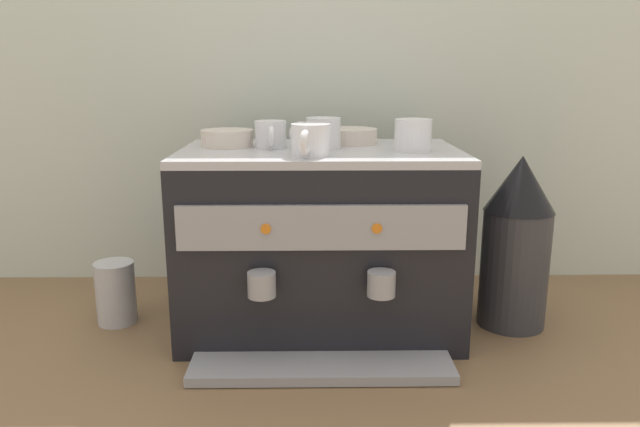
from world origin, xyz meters
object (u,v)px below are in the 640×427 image
at_px(ceramic_cup_0, 271,134).
at_px(milk_pitcher, 116,293).
at_px(ceramic_cup_1, 310,140).
at_px(ceramic_bowl_1, 350,136).
at_px(coffee_grinder, 516,242).
at_px(ceramic_bowl_0, 227,139).
at_px(ceramic_cup_2, 321,133).
at_px(espresso_machine, 320,241).
at_px(ceramic_cup_3, 413,135).

distance_m(ceramic_cup_0, milk_pitcher, 0.53).
xyz_separation_m(ceramic_cup_1, ceramic_bowl_1, (0.09, 0.21, -0.02)).
relative_size(ceramic_cup_0, milk_pitcher, 0.70).
relative_size(ceramic_cup_1, coffee_grinder, 0.29).
bearing_deg(ceramic_cup_1, milk_pitcher, 164.61).
xyz_separation_m(ceramic_cup_1, ceramic_bowl_0, (-0.19, 0.16, -0.01)).
bearing_deg(ceramic_bowl_0, milk_pitcher, -174.20).
distance_m(ceramic_cup_2, milk_pitcher, 0.62).
bearing_deg(coffee_grinder, ceramic_bowl_1, 164.68).
bearing_deg(milk_pitcher, ceramic_cup_0, 0.31).
height_order(espresso_machine, ceramic_bowl_0, ceramic_bowl_0).
distance_m(ceramic_cup_2, ceramic_bowl_1, 0.12).
bearing_deg(ceramic_cup_3, ceramic_bowl_1, 133.37).
bearing_deg(ceramic_cup_2, ceramic_cup_3, -11.87).
bearing_deg(espresso_machine, milk_pitcher, 177.54).
bearing_deg(milk_pitcher, ceramic_bowl_1, 8.30).
relative_size(espresso_machine, milk_pitcher, 4.15).
xyz_separation_m(ceramic_cup_0, ceramic_bowl_1, (0.18, 0.08, -0.01)).
bearing_deg(ceramic_cup_1, espresso_machine, 78.74).
distance_m(ceramic_cup_2, ceramic_cup_3, 0.20).
xyz_separation_m(ceramic_cup_1, ceramic_cup_3, (0.22, 0.07, 0.00)).
bearing_deg(ceramic_cup_3, ceramic_cup_0, 169.69).
xyz_separation_m(espresso_machine, ceramic_bowl_0, (-0.21, 0.05, 0.23)).
height_order(ceramic_cup_2, coffee_grinder, ceramic_cup_2).
xyz_separation_m(ceramic_cup_3, ceramic_bowl_0, (-0.41, 0.08, -0.02)).
xyz_separation_m(espresso_machine, coffee_grinder, (0.45, -0.00, -0.00)).
height_order(ceramic_bowl_0, milk_pitcher, ceramic_bowl_0).
distance_m(ceramic_cup_0, ceramic_bowl_0, 0.10).
bearing_deg(ceramic_bowl_1, ceramic_cup_3, -46.63).
bearing_deg(ceramic_cup_3, milk_pitcher, 175.46).
xyz_separation_m(ceramic_cup_1, ceramic_cup_2, (0.02, 0.11, 0.00)).
relative_size(espresso_machine, ceramic_cup_0, 5.94).
height_order(ceramic_bowl_0, coffee_grinder, ceramic_bowl_0).
relative_size(ceramic_cup_1, ceramic_bowl_0, 0.98).
bearing_deg(ceramic_bowl_1, ceramic_cup_1, -114.05).
distance_m(ceramic_bowl_1, coffee_grinder, 0.46).
relative_size(espresso_machine, ceramic_bowl_1, 4.76).
xyz_separation_m(espresso_machine, ceramic_cup_0, (-0.11, 0.02, 0.24)).
relative_size(ceramic_cup_0, coffee_grinder, 0.26).
bearing_deg(milk_pitcher, espresso_machine, -2.46).
distance_m(ceramic_cup_3, ceramic_bowl_1, 0.19).
height_order(ceramic_cup_1, ceramic_bowl_1, ceramic_cup_1).
height_order(ceramic_cup_0, ceramic_cup_3, ceramic_cup_3).
bearing_deg(espresso_machine, ceramic_cup_0, 168.30).
bearing_deg(ceramic_cup_0, ceramic_bowl_0, 165.67).
xyz_separation_m(ceramic_cup_0, ceramic_bowl_0, (-0.10, 0.03, -0.01)).
xyz_separation_m(ceramic_cup_0, ceramic_cup_2, (0.11, -0.02, 0.00)).
bearing_deg(coffee_grinder, milk_pitcher, 178.59).
distance_m(espresso_machine, ceramic_bowl_0, 0.32).
bearing_deg(espresso_machine, ceramic_cup_3, -9.53).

